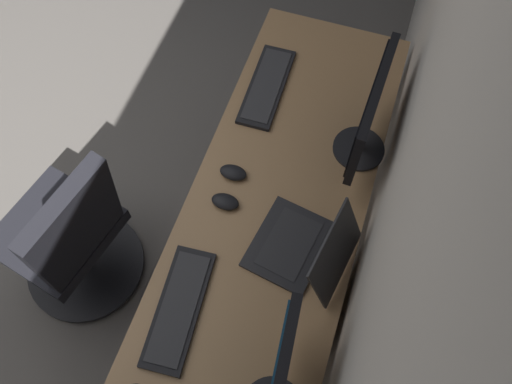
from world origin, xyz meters
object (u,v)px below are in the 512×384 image
object	(u,v)px
keyboard_spare	(267,86)
mouse_spare	(225,202)
laptop_leftmost	(307,248)
drawer_pedestal	(263,293)
keyboard_main	(179,308)
mouse_main	(233,173)
office_chair	(71,240)
monitor_secondary	(369,114)

from	to	relation	value
keyboard_spare	mouse_spare	xyz separation A→B (m)	(0.56, 0.02, 0.01)
laptop_leftmost	drawer_pedestal	bearing A→B (deg)	-60.21
keyboard_main	mouse_main	bearing A→B (deg)	-179.97
keyboard_spare	mouse_main	xyz separation A→B (m)	(0.43, 0.01, 0.01)
mouse_spare	drawer_pedestal	bearing A→B (deg)	50.60
drawer_pedestal	office_chair	size ratio (longest dim) A/B	0.72
keyboard_main	mouse_main	world-z (taller)	mouse_main
keyboard_spare	office_chair	bearing A→B (deg)	-36.37
laptop_leftmost	keyboard_spare	world-z (taller)	laptop_leftmost
monitor_secondary	office_chair	distance (m)	1.29
monitor_secondary	office_chair	bearing A→B (deg)	-58.51
monitor_secondary	keyboard_spare	bearing A→B (deg)	-112.22
drawer_pedestal	mouse_main	world-z (taller)	mouse_main
drawer_pedestal	laptop_leftmost	bearing A→B (deg)	119.79
laptop_leftmost	mouse_main	xyz separation A→B (m)	(-0.22, -0.35, -0.04)
drawer_pedestal	keyboard_main	bearing A→B (deg)	-41.18
keyboard_main	mouse_main	size ratio (longest dim) A/B	4.13
mouse_spare	office_chair	distance (m)	0.71
laptop_leftmost	keyboard_main	xyz separation A→B (m)	(0.32, -0.35, -0.04)
monitor_secondary	mouse_spare	bearing A→B (deg)	-46.69
mouse_main	mouse_spare	size ratio (longest dim) A/B	1.00
monitor_secondary	laptop_leftmost	xyz separation A→B (m)	(0.48, -0.07, -0.18)
laptop_leftmost	office_chair	world-z (taller)	office_chair
drawer_pedestal	mouse_spare	distance (m)	0.48
keyboard_spare	mouse_spare	distance (m)	0.56
keyboard_spare	monitor_secondary	bearing A→B (deg)	67.78
mouse_spare	monitor_secondary	bearing A→B (deg)	133.31
monitor_secondary	keyboard_main	xyz separation A→B (m)	(0.80, -0.42, -0.22)
keyboard_main	office_chair	distance (m)	0.68
mouse_spare	office_chair	bearing A→B (deg)	-68.64
monitor_secondary	mouse_main	size ratio (longest dim) A/B	4.46
mouse_spare	keyboard_spare	bearing A→B (deg)	-177.89
keyboard_spare	mouse_spare	size ratio (longest dim) A/B	4.07
laptop_leftmost	office_chair	distance (m)	1.00
monitor_secondary	office_chair	size ratio (longest dim) A/B	0.48
drawer_pedestal	mouse_main	xyz separation A→B (m)	(-0.29, -0.22, 0.40)
keyboard_spare	office_chair	world-z (taller)	office_chair
monitor_secondary	mouse_spare	size ratio (longest dim) A/B	4.46
drawer_pedestal	mouse_main	bearing A→B (deg)	-143.32
monitor_secondary	keyboard_main	size ratio (longest dim) A/B	1.08
keyboard_spare	mouse_main	size ratio (longest dim) A/B	4.07
keyboard_main	laptop_leftmost	bearing A→B (deg)	132.93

